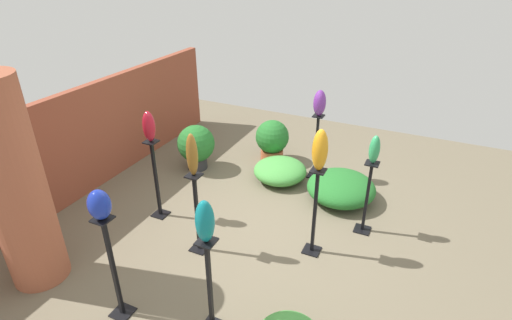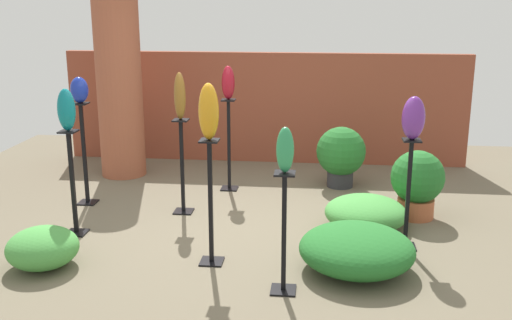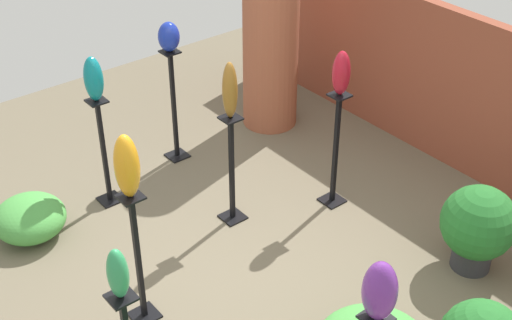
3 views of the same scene
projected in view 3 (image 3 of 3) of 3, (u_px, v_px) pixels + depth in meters
ground_plane at (231, 282)px, 5.63m from camera, size 8.00×8.00×0.00m
brick_wall_back at (464, 94)px, 6.65m from camera, size 5.60×0.12×1.54m
brick_pillar at (271, 23)px, 7.14m from camera, size 0.57×0.57×2.26m
pedestal_bronze at (232, 174)px, 6.07m from camera, size 0.20×0.20×1.03m
pedestal_teal at (104, 157)px, 6.29m from camera, size 0.20×0.20×1.04m
pedestal_amber at (139, 265)px, 5.06m from camera, size 0.20×0.20×1.11m
pedestal_ruby at (335, 155)px, 6.26m from camera, size 0.20×0.20×1.10m
pedestal_cobalt at (174, 110)px, 6.88m from camera, size 0.20×0.20×1.15m
art_vase_bronze at (230, 90)px, 5.63m from camera, size 0.12×0.13×0.49m
art_vase_teal at (94, 79)px, 5.87m from camera, size 0.17×0.16×0.40m
art_vase_violet at (380, 291)px, 3.81m from camera, size 0.20×0.19×0.39m
art_vase_jade at (118, 274)px, 4.02m from camera, size 0.13×0.12×0.35m
art_vase_amber at (127, 166)px, 4.59m from camera, size 0.17×0.17×0.48m
art_vase_ruby at (341, 73)px, 5.82m from camera, size 0.15×0.15×0.39m
art_vase_cobalt at (169, 37)px, 6.46m from camera, size 0.19×0.20×0.28m
potted_plant_front_right at (478, 225)px, 5.57m from camera, size 0.60×0.60×0.75m
foliage_bed_center at (30, 218)px, 6.04m from camera, size 0.61×0.61×0.35m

